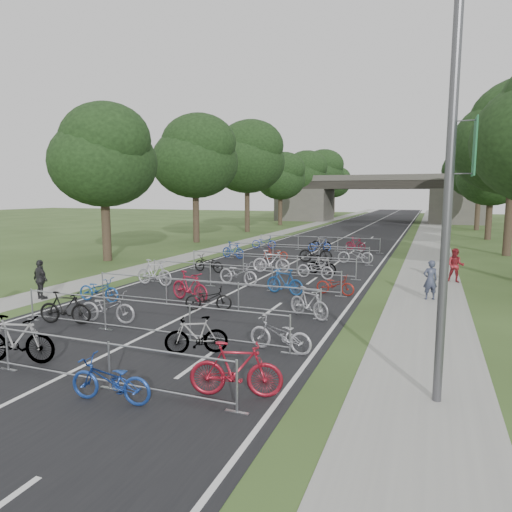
{
  "coord_description": "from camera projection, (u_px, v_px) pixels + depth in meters",
  "views": [
    {
      "loc": [
        8.03,
        -7.82,
        4.32
      ],
      "look_at": [
        -0.41,
        14.02,
        1.1
      ],
      "focal_mm": 32.0,
      "sensor_mm": 36.0,
      "label": 1
    }
  ],
  "objects": [
    {
      "name": "tree_right_5",
      "position": [
        467.0,
        183.0,
        75.36
      ],
      "size": [
        6.16,
        6.16,
        9.39
      ],
      "color": "#33261C",
      "rests_on": "ground"
    },
    {
      "name": "barrier_row_5",
      "position": [
        296.0,
        253.0,
        29.09
      ],
      "size": [
        9.7,
        0.08,
        1.1
      ],
      "color": "#9C9FA4",
      "rests_on": "ground"
    },
    {
      "name": "bike_2",
      "position": [
        110.0,
        381.0,
        9.41
      ],
      "size": [
        1.89,
        0.81,
        0.97
      ],
      "primitive_type": "imported",
      "rotation": [
        0.0,
        0.0,
        4.81
      ],
      "color": "navy",
      "rests_on": "ground"
    },
    {
      "name": "bike_23",
      "position": [
        355.0,
        255.0,
        28.17
      ],
      "size": [
        2.21,
        0.93,
        1.13
      ],
      "primitive_type": "imported",
      "rotation": [
        0.0,
        0.0,
        4.8
      ],
      "color": "gray",
      "rests_on": "ground"
    },
    {
      "name": "bike_26",
      "position": [
        320.0,
        245.0,
        34.11
      ],
      "size": [
        1.83,
        1.24,
        0.91
      ],
      "primitive_type": "imported",
      "rotation": [
        0.0,
        0.0,
        1.98
      ],
      "color": "#1C399A",
      "rests_on": "ground"
    },
    {
      "name": "bike_21",
      "position": [
        276.0,
        253.0,
        29.67
      ],
      "size": [
        1.79,
        0.79,
        0.91
      ],
      "primitive_type": "imported",
      "rotation": [
        0.0,
        0.0,
        4.6
      ],
      "color": "maroon",
      "rests_on": "ground"
    },
    {
      "name": "tree_left_0",
      "position": [
        104.0,
        159.0,
        28.58
      ],
      "size": [
        6.72,
        6.72,
        10.25
      ],
      "color": "#33261C",
      "rests_on": "ground"
    },
    {
      "name": "tree_right_3",
      "position": [
        481.0,
        171.0,
        53.05
      ],
      "size": [
        7.17,
        7.17,
        10.93
      ],
      "color": "#33261C",
      "rests_on": "ground"
    },
    {
      "name": "tree_left_2",
      "position": [
        248.0,
        159.0,
        50.54
      ],
      "size": [
        8.4,
        8.4,
        12.81
      ],
      "color": "#33261C",
      "rests_on": "ground"
    },
    {
      "name": "ground",
      "position": [
        57.0,
        379.0,
        10.68
      ],
      "size": [
        200.0,
        200.0,
        0.0
      ],
      "primitive_type": "plane",
      "color": "#31471E",
      "rests_on": "ground"
    },
    {
      "name": "tree_left_5",
      "position": [
        321.0,
        173.0,
        83.81
      ],
      "size": [
        8.4,
        8.4,
        12.81
      ],
      "color": "#33261C",
      "rests_on": "ground"
    },
    {
      "name": "bike_11",
      "position": [
        309.0,
        303.0,
        15.82
      ],
      "size": [
        1.82,
        1.32,
        1.08
      ],
      "primitive_type": "imported",
      "rotation": [
        0.0,
        0.0,
        1.06
      ],
      "color": "#9A9BA1",
      "rests_on": "ground"
    },
    {
      "name": "tree_right_2",
      "position": [
        493.0,
        176.0,
        42.09
      ],
      "size": [
        6.16,
        6.16,
        9.39
      ],
      "color": "#33261C",
      "rests_on": "ground"
    },
    {
      "name": "barrier_row_3",
      "position": [
        240.0,
        277.0,
        20.77
      ],
      "size": [
        9.7,
        0.08,
        1.1
      ],
      "color": "#9C9FA4",
      "rests_on": "ground"
    },
    {
      "name": "pedestrian_b",
      "position": [
        455.0,
        266.0,
        22.17
      ],
      "size": [
        0.89,
        0.74,
        1.66
      ],
      "primitive_type": "imported",
      "rotation": [
        0.0,
        0.0,
        -0.15
      ],
      "color": "maroon",
      "rests_on": "ground"
    },
    {
      "name": "bike_9",
      "position": [
        190.0,
        287.0,
        18.29
      ],
      "size": [
        2.1,
        1.17,
        1.22
      ],
      "primitive_type": "imported",
      "rotation": [
        0.0,
        0.0,
        1.26
      ],
      "color": "maroon",
      "rests_on": "ground"
    },
    {
      "name": "barrier_row_2",
      "position": [
        201.0,
        294.0,
        17.26
      ],
      "size": [
        9.7,
        0.08,
        1.1
      ],
      "color": "#9C9FA4",
      "rests_on": "ground"
    },
    {
      "name": "sidewalk_left",
      "position": [
        304.0,
        227.0,
        59.56
      ],
      "size": [
        2.0,
        140.0,
        0.01
      ],
      "primitive_type": "cube",
      "color": "gray",
      "rests_on": "ground"
    },
    {
      "name": "barrier_row_0",
      "position": [
        56.0,
        357.0,
        10.61
      ],
      "size": [
        9.7,
        0.08,
        1.1
      ],
      "color": "#9C9FA4",
      "rests_on": "ground"
    },
    {
      "name": "road",
      "position": [
        363.0,
        228.0,
        56.89
      ],
      "size": [
        11.0,
        140.0,
        0.01
      ],
      "primitive_type": "cube",
      "color": "black",
      "rests_on": "ground"
    },
    {
      "name": "bike_15",
      "position": [
        335.0,
        285.0,
        19.49
      ],
      "size": [
        1.72,
        0.76,
        0.88
      ],
      "primitive_type": "imported",
      "rotation": [
        0.0,
        0.0,
        1.46
      ],
      "color": "maroon",
      "rests_on": "ground"
    },
    {
      "name": "bike_8",
      "position": [
        99.0,
        290.0,
        18.26
      ],
      "size": [
        1.88,
        0.7,
        0.98
      ],
      "primitive_type": "imported",
      "rotation": [
        0.0,
        0.0,
        1.6
      ],
      "color": "#19468D",
      "rests_on": "ground"
    },
    {
      "name": "barrier_row_4",
      "position": [
        270.0,
        264.0,
        24.47
      ],
      "size": [
        9.7,
        0.08,
        1.1
      ],
      "color": "#9C9FA4",
      "rests_on": "ground"
    },
    {
      "name": "bike_25",
      "position": [
        321.0,
        243.0,
        35.15
      ],
      "size": [
        1.78,
        0.99,
        1.03
      ],
      "primitive_type": "imported",
      "rotation": [
        0.0,
        0.0,
        1.26
      ],
      "color": "#9C9FA4",
      "rests_on": "ground"
    },
    {
      "name": "barrier_row_6",
      "position": [
        318.0,
        243.0,
        34.63
      ],
      "size": [
        9.7,
        0.08,
        1.1
      ],
      "color": "#9C9FA4",
      "rests_on": "ground"
    },
    {
      "name": "bike_13",
      "position": [
        238.0,
        273.0,
        21.58
      ],
      "size": [
        2.27,
        1.2,
        1.13
      ],
      "primitive_type": "imported",
      "rotation": [
        0.0,
        0.0,
        1.35
      ],
      "color": "#A5A5AD",
      "rests_on": "ground"
    },
    {
      "name": "bike_5",
      "position": [
        107.0,
        307.0,
        15.27
      ],
      "size": [
        2.09,
        0.99,
        1.05
      ],
      "primitive_type": "imported",
      "rotation": [
        0.0,
        0.0,
        1.72
      ],
      "color": "gray",
      "rests_on": "ground"
    },
    {
      "name": "bike_3",
      "position": [
        236.0,
        370.0,
        9.67
      ],
      "size": [
        2.09,
        1.08,
        1.21
      ],
      "primitive_type": "imported",
      "rotation": [
        0.0,
        0.0,
        1.84
      ],
      "color": "maroon",
      "rests_on": "ground"
    },
    {
      "name": "bike_20",
      "position": [
        233.0,
        250.0,
        30.46
      ],
      "size": [
        1.92,
        1.03,
        1.11
      ],
      "primitive_type": "imported",
      "rotation": [
        0.0,
        0.0,
        1.28
      ],
      "color": "navy",
      "rests_on": "ground"
    },
    {
      "name": "tree_right_4",
      "position": [
        473.0,
        168.0,
        64.01
      ],
      "size": [
        8.18,
        8.18,
        12.47
      ],
      "color": "#33261C",
      "rests_on": "ground"
    },
    {
      "name": "overpass_bridge",
      "position": [
        377.0,
        199.0,
        70.27
      ],
      "size": [
        31.0,
        8.0,
        7.05
      ],
      "color": "#494641",
      "rests_on": "ground"
    },
    {
      "name": "bike_18",
      "position": [
        315.0,
        269.0,
        23.2
      ],
      "size": [
        2.09,
        1.04,
        1.05
      ],
      "primitive_type": "imported",
      "rotation": [
        0.0,
        0.0,
        1.39
      ],
      "color": "#A5A5AD",
      "rests_on": "ground"
    },
    {
      "name": "bike_4",
      "position": [
        65.0,
        308.0,
        15.12
      ],
      "size": [
        1.89,
        0.9,
        1.09
      ],
      "primitive_type": "imported",
      "rotation": [
        0.0,
        0.0,
        1.79
      ],
      "color": "black",
      "rests_on": "ground"
    },
    {
      "name": "tree_left_4",
      "position": [
        304.0,
        175.0,
        72.83
      ],
      "size": [
        7.56,
        7.56,
        11.53
      ],
      "color": "#33261C",
      "rests_on": "ground"
    },
    {
      "name": "lamppost",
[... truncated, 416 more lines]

